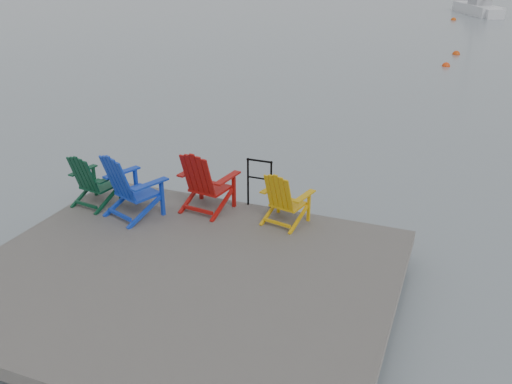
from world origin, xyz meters
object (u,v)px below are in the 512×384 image
at_px(chair_blue, 130,185).
at_px(chair_red, 205,181).
at_px(buoy_b, 456,55).
at_px(buoy_d, 453,20).
at_px(sailboat_near, 477,10).
at_px(handrail, 259,179).
at_px(chair_yellow, 284,197).
at_px(buoy_a, 446,66).
at_px(chair_green, 92,179).

relative_size(chair_blue, chair_red, 1.03).
bearing_deg(buoy_b, buoy_d, 93.57).
height_order(chair_red, sailboat_near, sailboat_near).
distance_m(handrail, chair_yellow, 0.79).
relative_size(sailboat_near, buoy_a, 26.84).
distance_m(buoy_a, buoy_d, 19.63).
distance_m(chair_green, buoy_b, 23.03).
bearing_deg(handrail, sailboat_near, 86.12).
height_order(chair_green, sailboat_near, sailboat_near).
xyz_separation_m(sailboat_near, buoy_b, (-0.54, -21.53, -0.36)).
distance_m(chair_green, chair_blue, 0.89).
bearing_deg(buoy_a, handrail, -96.71).
distance_m(chair_yellow, buoy_b, 21.94).
bearing_deg(chair_blue, sailboat_near, 103.93).
relative_size(chair_red, chair_yellow, 1.19).
xyz_separation_m(chair_blue, chair_red, (1.09, 0.68, -0.02)).
relative_size(chair_green, chair_red, 0.88).
relative_size(handrail, buoy_a, 2.46).
relative_size(handrail, chair_red, 0.79).
bearing_deg(chair_green, sailboat_near, 91.31).
distance_m(handrail, buoy_d, 37.59).
relative_size(chair_red, sailboat_near, 0.12).
bearing_deg(chair_yellow, chair_blue, -152.36).
bearing_deg(buoy_a, chair_yellow, -94.60).
bearing_deg(buoy_d, buoy_a, -87.83).
height_order(chair_green, buoy_a, chair_green).
xyz_separation_m(chair_red, buoy_a, (2.93, 18.44, -1.07)).
bearing_deg(chair_green, buoy_d, 92.56).
xyz_separation_m(buoy_a, buoy_b, (0.26, 3.44, 0.00)).
height_order(buoy_a, buoy_d, buoy_d).
bearing_deg(sailboat_near, handrail, -115.50).
bearing_deg(chair_blue, chair_yellow, 35.60).
distance_m(chair_yellow, sailboat_near, 43.44).
relative_size(handrail, buoy_d, 2.20).
xyz_separation_m(chair_yellow, buoy_d, (0.74, 38.02, -0.98)).
bearing_deg(handrail, chair_red, -148.85).
relative_size(chair_yellow, sailboat_near, 0.10).
height_order(sailboat_near, buoy_a, sailboat_near).
xyz_separation_m(chair_green, buoy_a, (4.90, 18.99, -1.00)).
bearing_deg(buoy_b, chair_blue, -100.77).
bearing_deg(buoy_a, sailboat_near, 88.16).
distance_m(chair_blue, buoy_a, 19.56).
bearing_deg(chair_blue, buoy_b, 99.41).
relative_size(chair_red, buoy_d, 2.77).
height_order(handrail, chair_red, chair_red).
relative_size(handrail, chair_yellow, 0.95).
distance_m(chair_red, buoy_b, 22.13).
relative_size(chair_blue, buoy_a, 3.19).
bearing_deg(buoy_b, chair_yellow, -94.56).
height_order(handrail, chair_green, chair_green).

